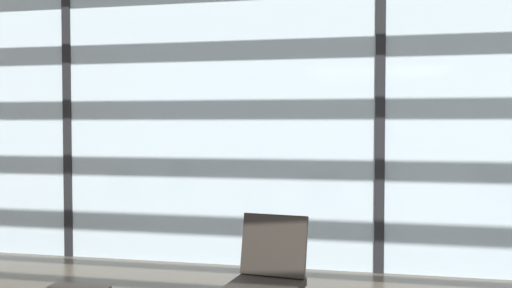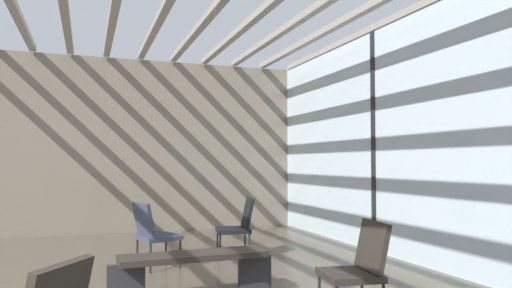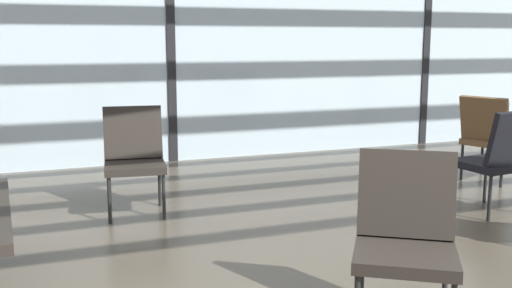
# 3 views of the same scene
# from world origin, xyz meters

# --- Properties ---
(glass_curtain_wall) EXTENTS (14.00, 0.08, 3.49)m
(glass_curtain_wall) POSITION_xyz_m (0.00, 5.20, 1.74)
(glass_curtain_wall) COLOR silver
(glass_curtain_wall) RESTS_ON ground
(window_mullion_1) EXTENTS (0.10, 0.12, 3.49)m
(window_mullion_1) POSITION_xyz_m (0.00, 5.20, 1.74)
(window_mullion_1) COLOR black
(window_mullion_1) RESTS_ON ground
(window_mullion_2) EXTENTS (0.10, 0.12, 3.49)m
(window_mullion_2) POSITION_xyz_m (3.50, 5.20, 1.74)
(window_mullion_2) COLOR black
(window_mullion_2) RESTS_ON ground
(parked_airplane) EXTENTS (13.81, 4.08, 4.08)m
(parked_airplane) POSITION_xyz_m (-1.11, 10.06, 2.04)
(parked_airplane) COLOR silver
(parked_airplane) RESTS_ON ground
(lounge_chair_0) EXTENTS (0.54, 0.58, 0.87)m
(lounge_chair_0) POSITION_xyz_m (1.98, 2.06, 0.49)
(lounge_chair_0) COLOR black
(lounge_chair_0) RESTS_ON ground
(lounge_chair_3) EXTENTS (0.69, 0.70, 0.87)m
(lounge_chair_3) POSITION_xyz_m (0.12, 0.65, 0.49)
(lounge_chair_3) COLOR #28231E
(lounge_chair_3) RESTS_ON ground
(lounge_chair_5) EXTENTS (0.54, 0.58, 0.87)m
(lounge_chair_5) POSITION_xyz_m (-0.78, 3.18, 0.49)
(lounge_chair_5) COLOR #28231E
(lounge_chair_5) RESTS_ON ground
(lounge_chair_7) EXTENTS (0.67, 0.64, 0.87)m
(lounge_chair_7) POSITION_xyz_m (2.72, 3.01, 0.49)
(lounge_chair_7) COLOR brown
(lounge_chair_7) RESTS_ON ground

